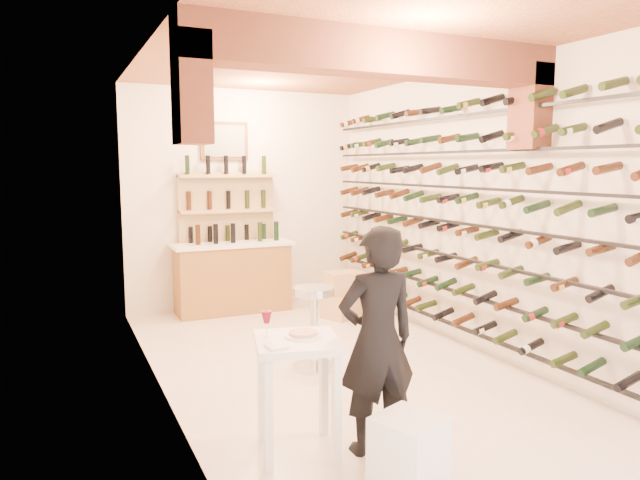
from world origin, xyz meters
The scene contains 11 objects.
ground centered at (0.00, 0.00, 0.00)m, with size 6.00×6.00×0.00m, color silver.
room_shell centered at (0.00, -0.26, 2.25)m, with size 3.52×6.02×3.21m.
wine_rack centered at (1.53, 0.00, 1.55)m, with size 0.32×5.70×2.56m.
back_counter centered at (-0.30, 2.65, 0.53)m, with size 1.70×0.62×1.29m.
back_shelving centered at (-0.30, 2.89, 1.17)m, with size 1.40×0.31×2.73m.
tasting_table centered at (-1.05, -1.59, 0.71)m, with size 0.72×0.72×1.04m.
white_stool centered at (-0.59, -2.36, 0.25)m, with size 0.39×0.39×0.49m, color white.
person centered at (-0.51, -1.81, 0.84)m, with size 0.61×0.40×1.68m, color black.
chrome_barstool centered at (-0.21, -0.01, 0.50)m, with size 0.44×0.44×0.86m.
crate_lower centered at (1.02, 1.71, 0.17)m, with size 0.56×0.39×0.34m, color tan.
crate_upper centered at (1.02, 1.71, 0.49)m, with size 0.52×0.36×0.30m, color tan.
Camera 1 is at (-2.60, -5.36, 2.09)m, focal length 32.77 mm.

